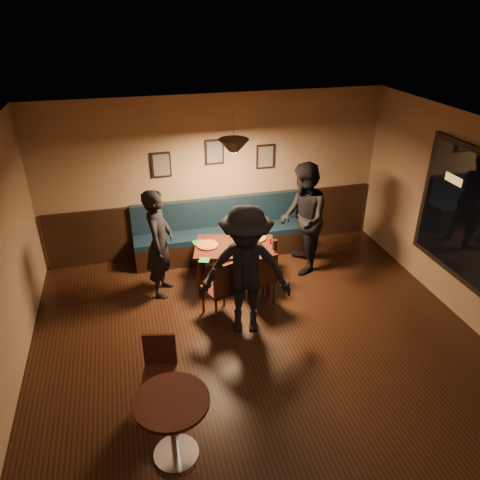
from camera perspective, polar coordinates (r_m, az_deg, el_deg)
The scene contains 25 objects.
floor at distance 5.79m, azimuth 4.60°, elevation -17.32°, with size 7.00×7.00×0.00m, color black.
ceiling at distance 4.29m, azimuth 6.02°, elevation 10.07°, with size 7.00×7.00×0.00m, color silver.
wall_back at distance 7.94m, azimuth -3.19°, elevation 7.96°, with size 6.00×6.00×0.00m, color #8C704F.
wainscot at distance 8.26m, azimuth -2.98°, elevation 2.02°, with size 5.88×0.06×1.00m, color black.
booth_bench at distance 8.02m, azimuth -2.59°, elevation 1.20°, with size 3.00×0.60×1.00m, color #0F232D, non-canonical shape.
picture_left at distance 7.70m, azimuth -9.86°, elevation 9.31°, with size 0.32×0.04×0.42m, color black.
picture_center at distance 7.77m, azimuth -3.23°, elevation 11.01°, with size 0.32×0.04×0.42m, color black.
picture_right at distance 8.03m, azimuth 3.20°, elevation 10.46°, with size 0.32×0.04×0.42m, color black.
pendant_lamp at distance 6.56m, azimuth -0.79°, elevation 11.50°, with size 0.44×0.44×0.25m, color black.
dining_table at distance 7.33m, azimuth -0.69°, elevation -3.03°, with size 1.24×0.80×0.66m, color #321F0E.
chair_near_left at distance 6.51m, azimuth -2.54°, elevation -5.97°, with size 0.42×0.42×0.96m, color black, non-canonical shape.
chair_near_right at distance 6.82m, azimuth 2.44°, elevation -4.65°, with size 0.39×0.39×0.87m, color black, non-canonical shape.
diner_left at distance 6.92m, azimuth -10.10°, elevation -0.45°, with size 0.63×0.41×1.73m, color black.
diner_right at distance 7.49m, azimuth 7.92°, elevation 2.63°, with size 0.91×0.71×1.88m, color black.
diner_front at distance 6.00m, azimuth 0.75°, elevation -3.96°, with size 1.21×0.69×1.87m, color black.
pizza_a at distance 7.18m, azimuth -4.13°, elevation -0.62°, with size 0.33×0.33×0.04m, color orange.
pizza_b at distance 7.01m, azimuth -0.41°, elevation -1.26°, with size 0.34×0.34×0.04m, color orange.
pizza_c at distance 7.38m, azimuth 2.02°, elevation 0.30°, with size 0.33×0.33×0.04m, color gold.
soda_glass at distance 7.06m, azimuth 4.39°, elevation -0.58°, with size 0.08×0.08×0.16m, color black.
tabasco_bottle at distance 7.22m, azimuth 3.85°, elevation -0.04°, with size 0.03×0.03×0.12m, color #9C0505.
napkin_a at distance 7.30m, azimuth -5.32°, elevation -0.30°, with size 0.16×0.16×0.01m, color #1C6C1E.
napkin_b at distance 6.80m, azimuth -4.51°, elevation -2.52°, with size 0.15×0.15×0.01m, color #217C34.
cutlery_set at distance 6.84m, azimuth -0.38°, elevation -2.26°, with size 0.02×0.18×0.00m, color silver.
cafe_table at distance 4.86m, azimuth -8.31°, elevation -22.38°, with size 0.74×0.74×0.78m, color black.
cafe_chair_far at distance 5.34m, azimuth -10.08°, elevation -16.24°, with size 0.37×0.37×0.84m, color black, non-canonical shape.
Camera 1 is at (-1.45, -3.82, 4.10)m, focal length 33.93 mm.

